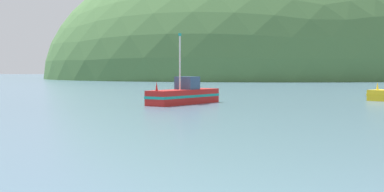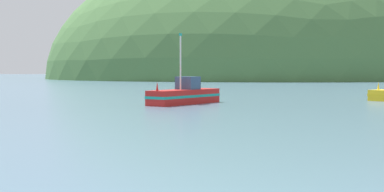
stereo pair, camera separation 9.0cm
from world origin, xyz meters
name	(u,v)px [view 2 (the right image)]	position (x,y,z in m)	size (l,w,h in m)	color
hill_far_right	(249,78)	(3.22, 164.17, 0.00)	(121.31, 97.05, 76.28)	#47703D
hill_mid_right	(276,78)	(12.23, 182.09, 0.00)	(129.15, 103.32, 106.54)	#47703D
fishing_boat_red	(185,95)	(-2.22, 42.74, 0.71)	(5.39, 7.49, 5.61)	red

